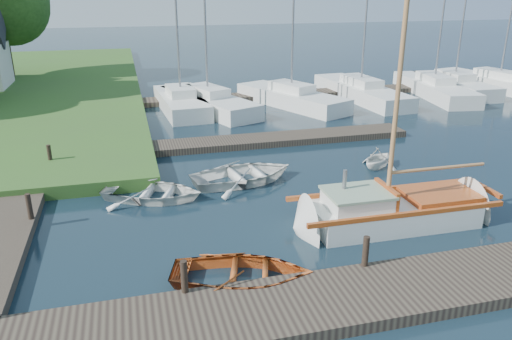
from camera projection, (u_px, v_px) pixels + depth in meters
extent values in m
plane|color=black|center=(256.00, 203.00, 16.78)|extent=(160.00, 160.00, 0.00)
cube|color=#2E241E|center=(323.00, 302.00, 11.29)|extent=(18.00, 2.20, 0.30)
cube|color=#2E241E|center=(9.00, 201.00, 16.63)|extent=(2.20, 18.00, 0.30)
cube|color=#2E241E|center=(262.00, 140.00, 23.10)|extent=(14.00, 1.60, 0.30)
cube|color=#2E241E|center=(339.00, 92.00, 33.62)|extent=(30.00, 1.60, 0.30)
cylinder|color=black|center=(184.00, 277.00, 11.29)|extent=(0.16, 0.16, 0.80)
cylinder|color=black|center=(366.00, 251.00, 12.36)|extent=(0.16, 0.16, 0.80)
cylinder|color=black|center=(29.00, 206.00, 14.87)|extent=(0.16, 0.16, 0.80)
cylinder|color=black|center=(50.00, 155.00, 19.40)|extent=(0.16, 0.16, 0.80)
cube|color=white|center=(391.00, 216.00, 15.31)|extent=(5.02, 2.04, 0.90)
cone|color=white|center=(477.00, 206.00, 16.01)|extent=(1.32, 1.97, 1.96)
cone|color=white|center=(300.00, 227.00, 14.62)|extent=(1.02, 1.97, 1.96)
cube|color=#913312|center=(378.00, 190.00, 15.98)|extent=(6.20, 0.18, 0.14)
cube|color=#913312|center=(409.00, 214.00, 14.27)|extent=(6.20, 0.18, 0.14)
cube|color=#913312|center=(489.00, 191.00, 15.91)|extent=(0.13, 1.10, 0.14)
cube|color=white|center=(357.00, 200.00, 14.80)|extent=(1.81, 1.42, 0.44)
cube|color=#8AA385|center=(358.00, 193.00, 14.71)|extent=(1.91, 1.52, 0.08)
cube|color=#913312|center=(386.00, 195.00, 14.99)|extent=(0.13, 1.40, 0.60)
cylinder|color=slate|center=(345.00, 179.00, 14.80)|extent=(0.12, 0.12, 0.60)
cube|color=#913312|center=(440.00, 195.00, 15.48)|extent=(2.21, 1.52, 0.20)
cylinder|color=#A0623D|center=(401.00, 64.00, 13.64)|extent=(0.14, 0.14, 8.40)
cylinder|color=#A0623D|center=(438.00, 168.00, 15.12)|extent=(3.20, 0.13, 0.10)
imported|color=#913312|center=(242.00, 270.00, 12.20)|extent=(4.05, 3.37, 0.72)
imported|color=white|center=(152.00, 190.00, 17.00)|extent=(4.08, 3.54, 0.71)
imported|color=white|center=(243.00, 172.00, 18.48)|extent=(4.29, 3.39, 0.80)
imported|color=white|center=(378.00, 156.00, 19.96)|extent=(2.41, 2.34, 0.97)
cube|color=white|center=(181.00, 103.00, 29.11)|extent=(2.67, 7.20, 0.90)
cube|color=white|center=(180.00, 91.00, 28.86)|extent=(1.56, 2.56, 0.50)
cylinder|color=slate|center=(176.00, 9.00, 27.29)|extent=(0.12, 0.12, 9.54)
cube|color=white|center=(208.00, 102.00, 29.20)|extent=(5.01, 8.40, 0.90)
cube|color=white|center=(208.00, 91.00, 28.96)|extent=(2.34, 3.17, 0.50)
cylinder|color=slate|center=(205.00, 11.00, 27.42)|extent=(0.12, 0.12, 9.37)
cube|color=white|center=(291.00, 98.00, 30.26)|extent=(5.28, 8.21, 0.90)
cube|color=white|center=(291.00, 87.00, 30.02)|extent=(2.42, 3.13, 0.50)
cylinder|color=slate|center=(293.00, 10.00, 28.48)|extent=(0.12, 0.12, 9.37)
cube|color=white|center=(360.00, 92.00, 32.13)|extent=(2.87, 9.34, 0.90)
cube|color=white|center=(361.00, 81.00, 31.89)|extent=(1.63, 3.32, 0.50)
cylinder|color=slate|center=(367.00, 9.00, 30.36)|extent=(0.12, 0.12, 9.30)
cube|color=white|center=(434.00, 89.00, 33.13)|extent=(3.54, 9.22, 0.90)
cube|color=white|center=(435.00, 78.00, 32.89)|extent=(1.86, 3.32, 0.50)
cylinder|color=slate|center=(444.00, 10.00, 31.39)|extent=(0.12, 0.12, 9.10)
cube|color=white|center=(454.00, 86.00, 34.13)|extent=(2.39, 7.59, 0.90)
cube|color=white|center=(455.00, 75.00, 33.89)|extent=(1.47, 2.67, 0.50)
cylinder|color=slate|center=(466.00, 2.00, 32.25)|extent=(0.12, 0.12, 9.95)
cube|color=white|center=(499.00, 84.00, 34.57)|extent=(4.24, 10.12, 0.90)
cube|color=white|center=(501.00, 74.00, 34.32)|extent=(2.10, 3.67, 0.50)
cylinder|color=#332114|center=(9.00, 51.00, 36.68)|extent=(0.36, 0.36, 3.67)
sphere|color=#214415|center=(8.00, 5.00, 35.39)|extent=(5.71, 5.71, 5.71)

